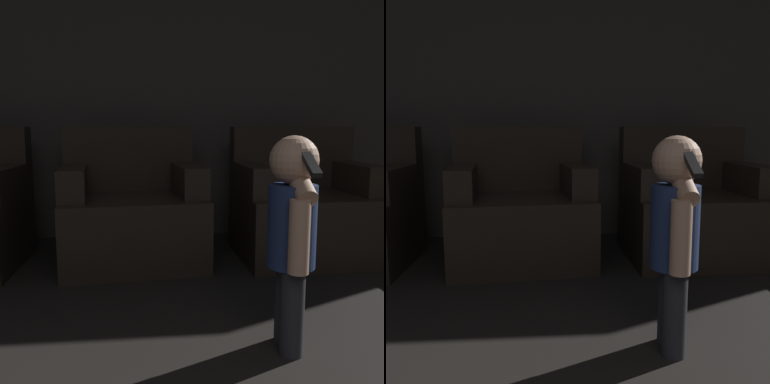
{
  "view_description": "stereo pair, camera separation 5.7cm",
  "coord_description": "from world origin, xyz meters",
  "views": [
    {
      "loc": [
        -0.04,
        0.94,
        0.88
      ],
      "look_at": [
        0.2,
        3.13,
        0.56
      ],
      "focal_mm": 40.0,
      "sensor_mm": 36.0,
      "label": 1
    },
    {
      "loc": [
        0.02,
        0.93,
        0.88
      ],
      "look_at": [
        0.2,
        3.13,
        0.56
      ],
      "focal_mm": 40.0,
      "sensor_mm": 36.0,
      "label": 2
    }
  ],
  "objects": [
    {
      "name": "person_toddler",
      "position": [
        0.53,
        2.52,
        0.51
      ],
      "size": [
        0.19,
        0.34,
        0.86
      ],
      "rotation": [
        0.0,
        0.0,
        -1.68
      ],
      "color": "#28282D",
      "rests_on": "ground_plane"
    },
    {
      "name": "armchair_right",
      "position": [
        1.06,
        3.79,
        0.33
      ],
      "size": [
        0.91,
        0.79,
        0.9
      ],
      "rotation": [
        0.0,
        0.0,
        0.01
      ],
      "color": "black",
      "rests_on": "ground_plane"
    },
    {
      "name": "wall_back",
      "position": [
        0.0,
        4.5,
        1.3
      ],
      "size": [
        8.4,
        0.05,
        2.6
      ],
      "color": "#423D38",
      "rests_on": "ground_plane"
    },
    {
      "name": "armchair_middle",
      "position": [
        -0.13,
        3.79,
        0.33
      ],
      "size": [
        0.97,
        0.86,
        0.9
      ],
      "rotation": [
        0.0,
        0.0,
        0.09
      ],
      "color": "black",
      "rests_on": "ground_plane"
    }
  ]
}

